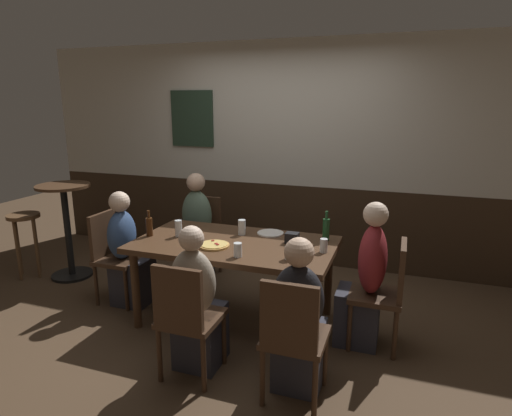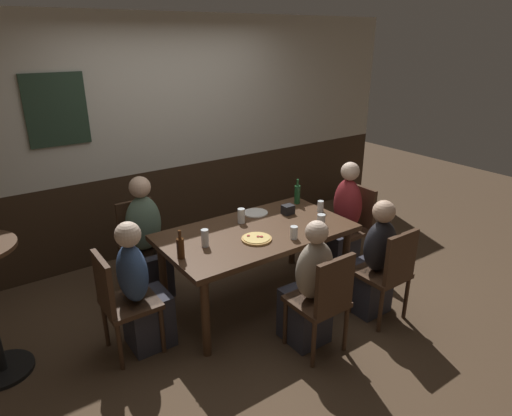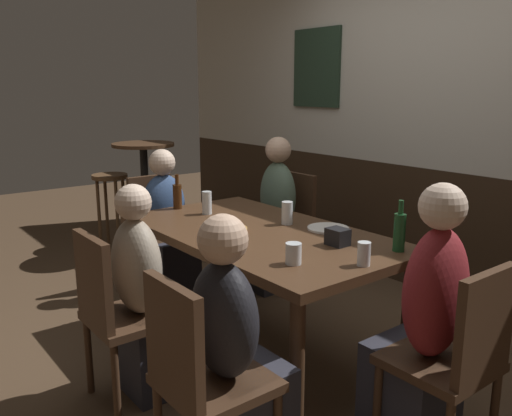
{
  "view_description": "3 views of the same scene",
  "coord_description": "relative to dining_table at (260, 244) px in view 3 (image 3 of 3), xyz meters",
  "views": [
    {
      "loc": [
        1.34,
        -3.26,
        1.92
      ],
      "look_at": [
        0.17,
        0.08,
        1.04
      ],
      "focal_mm": 30.14,
      "sensor_mm": 36.0,
      "label": 1
    },
    {
      "loc": [
        -2.09,
        -2.95,
        2.38
      ],
      "look_at": [
        -0.07,
        -0.09,
        1.0
      ],
      "focal_mm": 31.04,
      "sensor_mm": 36.0,
      "label": 2
    },
    {
      "loc": [
        2.31,
        -1.83,
        1.55
      ],
      "look_at": [
        -0.16,
        0.1,
        0.83
      ],
      "focal_mm": 37.3,
      "sensor_mm": 36.0,
      "label": 3
    }
  ],
  "objects": [
    {
      "name": "chair_head_west",
      "position": [
        -1.27,
        0.0,
        -0.17
      ],
      "size": [
        0.4,
        0.4,
        0.88
      ],
      "color": "#422B1C",
      "rests_on": "ground_plane"
    },
    {
      "name": "pint_glass_amber",
      "position": [
        -0.53,
        -0.02,
        0.14
      ],
      "size": [
        0.06,
        0.06,
        0.15
      ],
      "color": "silver",
      "rests_on": "dining_table"
    },
    {
      "name": "plate_white_large",
      "position": [
        0.22,
        0.33,
        0.08
      ],
      "size": [
        0.24,
        0.24,
        0.01
      ],
      "primitive_type": "cylinder",
      "color": "white",
      "rests_on": "dining_table"
    },
    {
      "name": "chair_right_near",
      "position": [
        0.76,
        -0.89,
        -0.17
      ],
      "size": [
        0.4,
        0.4,
        0.88
      ],
      "color": "#422B1C",
      "rests_on": "ground_plane"
    },
    {
      "name": "beer_glass_tall",
      "position": [
        0.56,
        -0.24,
        0.12
      ],
      "size": [
        0.08,
        0.08,
        0.1
      ],
      "color": "silver",
      "rests_on": "dining_table"
    },
    {
      "name": "beer_bottle_brown",
      "position": [
        -0.79,
        -0.09,
        0.17
      ],
      "size": [
        0.06,
        0.06,
        0.24
      ],
      "color": "#42230F",
      "rests_on": "dining_table"
    },
    {
      "name": "person_right_near",
      "position": [
        0.76,
        -0.73,
        -0.2
      ],
      "size": [
        0.34,
        0.37,
        1.1
      ],
      "color": "#2D2D38",
      "rests_on": "ground_plane"
    },
    {
      "name": "highball_clear",
      "position": [
        0.16,
        -0.33,
        0.13
      ],
      "size": [
        0.07,
        0.07,
        0.11
      ],
      "color": "silver",
      "rests_on": "dining_table"
    },
    {
      "name": "person_left_far",
      "position": [
        -0.76,
        0.73,
        -0.16
      ],
      "size": [
        0.34,
        0.37,
        1.18
      ],
      "color": "#2D2D38",
      "rests_on": "ground_plane"
    },
    {
      "name": "person_mid_near",
      "position": [
        0.0,
        -0.73,
        -0.2
      ],
      "size": [
        0.34,
        0.37,
        1.1
      ],
      "color": "#2D2D38",
      "rests_on": "ground_plane"
    },
    {
      "name": "side_bar_table",
      "position": [
        -2.12,
        0.32,
        -0.05
      ],
      "size": [
        0.56,
        0.56,
        1.05
      ],
      "color": "black",
      "rests_on": "ground_plane"
    },
    {
      "name": "person_head_west",
      "position": [
        -1.11,
        0.0,
        -0.2
      ],
      "size": [
        0.37,
        0.34,
        1.1
      ],
      "color": "#2D2D38",
      "rests_on": "ground_plane"
    },
    {
      "name": "tumbler_short",
      "position": [
        0.77,
        0.0,
        0.13
      ],
      "size": [
        0.06,
        0.06,
        0.11
      ],
      "color": "silver",
      "rests_on": "dining_table"
    },
    {
      "name": "condiment_caddy",
      "position": [
        0.47,
        0.14,
        0.12
      ],
      "size": [
        0.11,
        0.09,
        0.09
      ],
      "primitive_type": "cube",
      "color": "black",
      "rests_on": "dining_table"
    },
    {
      "name": "pizza",
      "position": [
        -0.12,
        -0.17,
        0.09
      ],
      "size": [
        0.26,
        0.26,
        0.03
      ],
      "color": "tan",
      "rests_on": "dining_table"
    },
    {
      "name": "chair_head_east",
      "position": [
        1.27,
        0.0,
        -0.17
      ],
      "size": [
        0.4,
        0.4,
        0.88
      ],
      "color": "#422B1C",
      "rests_on": "ground_plane"
    },
    {
      "name": "beer_glass_half",
      "position": [
        -0.02,
        0.22,
        0.14
      ],
      "size": [
        0.07,
        0.07,
        0.14
      ],
      "color": "silver",
      "rests_on": "dining_table"
    },
    {
      "name": "wall_back",
      "position": [
        -0.01,
        1.65,
        0.64
      ],
      "size": [
        6.4,
        0.13,
        2.6
      ],
      "color": "#332316",
      "rests_on": "ground_plane"
    },
    {
      "name": "chair_mid_near",
      "position": [
        0.0,
        -0.89,
        -0.17
      ],
      "size": [
        0.4,
        0.4,
        0.88
      ],
      "color": "#422B1C",
      "rests_on": "ground_plane"
    },
    {
      "name": "ground_plane",
      "position": [
        0.0,
        0.0,
        -0.66
      ],
      "size": [
        12.0,
        12.0,
        0.0
      ],
      "primitive_type": "plane",
      "color": "#4C3826"
    },
    {
      "name": "beer_bottle_green",
      "position": [
        0.73,
        0.31,
        0.18
      ],
      "size": [
        0.06,
        0.06,
        0.26
      ],
      "color": "#194723",
      "rests_on": "dining_table"
    },
    {
      "name": "chair_left_far",
      "position": [
        -0.76,
        0.89,
        -0.17
      ],
      "size": [
        0.4,
        0.4,
        0.88
      ],
      "color": "#422B1C",
      "rests_on": "ground_plane"
    },
    {
      "name": "bar_stool",
      "position": [
        -2.57,
        0.17,
        -0.1
      ],
      "size": [
        0.34,
        0.34,
        0.72
      ],
      "color": "brown",
      "rests_on": "ground_plane"
    },
    {
      "name": "dining_table",
      "position": [
        0.0,
        0.0,
        0.0
      ],
      "size": [
        1.72,
        0.95,
        0.74
      ],
      "color": "#472D1C",
      "rests_on": "ground_plane"
    },
    {
      "name": "person_head_east",
      "position": [
        1.11,
        0.0,
        -0.16
      ],
      "size": [
        0.37,
        0.34,
        1.18
      ],
      "color": "#2D2D38",
      "rests_on": "ground_plane"
    }
  ]
}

